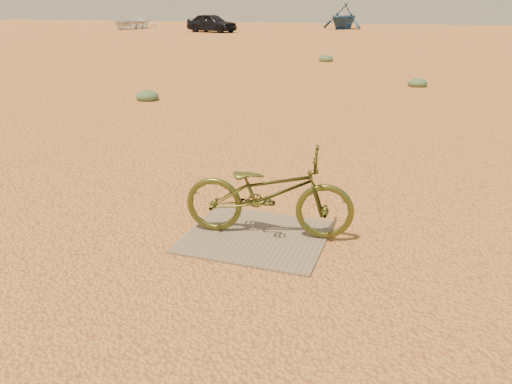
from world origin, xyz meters
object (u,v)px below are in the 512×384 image
(plywood_board, at_px, (256,236))
(bicycle, at_px, (269,193))
(car, at_px, (212,23))
(boat_near_left, at_px, (130,22))
(boat_far_left, at_px, (344,16))

(plywood_board, xyz_separation_m, bicycle, (0.11, 0.09, 0.49))
(car, bearing_deg, plywood_board, -141.70)
(plywood_board, height_order, boat_near_left, boat_near_left)
(bicycle, distance_m, boat_far_left, 46.44)
(car, bearing_deg, boat_far_left, -32.71)
(car, bearing_deg, boat_near_left, 87.35)
(plywood_board, distance_m, boat_near_left, 47.86)
(boat_near_left, distance_m, boat_far_left, 20.72)
(bicycle, bearing_deg, boat_far_left, -0.92)
(bicycle, distance_m, boat_near_left, 47.84)
(bicycle, xyz_separation_m, boat_near_left, (-26.68, 39.71, 0.08))
(bicycle, relative_size, boat_near_left, 0.32)
(bicycle, bearing_deg, boat_near_left, 24.41)
(plywood_board, bearing_deg, car, 114.26)
(plywood_board, xyz_separation_m, boat_far_left, (-6.81, 46.01, 1.18))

